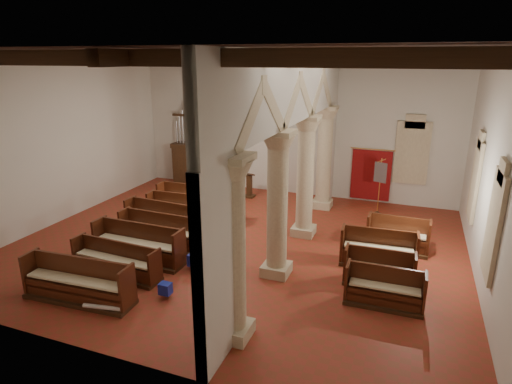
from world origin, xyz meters
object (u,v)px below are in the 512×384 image
(lectern, at_px, (249,187))
(aisle_pew_0, at_px, (384,293))
(pipe_organ, at_px, (195,157))
(nave_pew_0, at_px, (79,287))
(processional_banner, at_px, (379,195))

(lectern, bearing_deg, aisle_pew_0, -44.93)
(pipe_organ, distance_m, nave_pew_0, 10.31)
(lectern, relative_size, aisle_pew_0, 0.60)
(lectern, height_order, nave_pew_0, lectern)
(pipe_organ, height_order, processional_banner, pipe_organ)
(lectern, height_order, processional_banner, processional_banner)
(pipe_organ, xyz_separation_m, processional_banner, (8.47, -0.95, -0.60))
(processional_banner, relative_size, nave_pew_0, 0.75)
(nave_pew_0, bearing_deg, pipe_organ, 98.72)
(lectern, xyz_separation_m, aisle_pew_0, (6.20, -6.77, -0.14))
(pipe_organ, relative_size, nave_pew_0, 1.50)
(lectern, relative_size, processional_banner, 0.52)
(processional_banner, bearing_deg, aisle_pew_0, -61.83)
(pipe_organ, bearing_deg, lectern, -15.01)
(lectern, bearing_deg, pipe_organ, 167.56)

